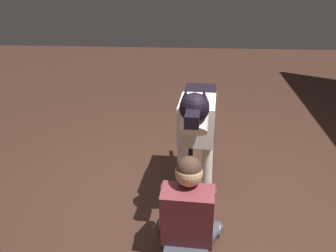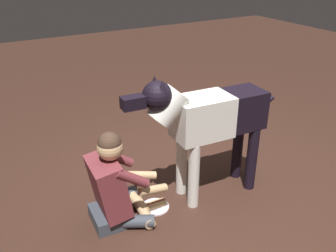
% 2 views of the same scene
% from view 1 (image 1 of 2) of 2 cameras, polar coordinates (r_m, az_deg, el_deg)
% --- Properties ---
extents(ground_plane, '(14.89, 14.89, 0.00)m').
position_cam_1_polar(ground_plane, '(4.10, 1.59, -9.04)').
color(ground_plane, '#39221A').
extents(person_sitting_on_floor, '(0.66, 0.58, 0.85)m').
position_cam_1_polar(person_sitting_on_floor, '(3.11, 2.98, -12.78)').
color(person_sitting_on_floor, '#3A404A').
rests_on(person_sitting_on_floor, ground).
extents(large_dog, '(1.51, 0.38, 1.24)m').
position_cam_1_polar(large_dog, '(3.69, 4.36, 0.84)').
color(large_dog, silver).
rests_on(large_dog, ground).
extents(hot_dog_on_plate, '(0.25, 0.25, 0.06)m').
position_cam_1_polar(hot_dog_on_plate, '(3.60, 3.42, -13.64)').
color(hot_dog_on_plate, silver).
rests_on(hot_dog_on_plate, ground).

